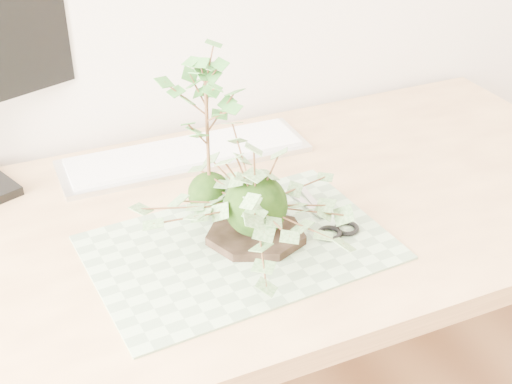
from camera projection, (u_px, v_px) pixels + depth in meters
desk at (219, 261)px, 1.28m from camera, size 1.60×0.70×0.74m
cutting_mat at (240, 247)px, 1.16m from camera, size 0.50×0.35×0.00m
stone_dish at (256, 235)px, 1.18m from camera, size 0.22×0.22×0.01m
ivy_kokedama at (256, 179)px, 1.12m from camera, size 0.34×0.34×0.21m
maple_kokedama at (206, 95)px, 1.14m from camera, size 0.19×0.19×0.32m
keyboard at (185, 155)px, 1.42m from camera, size 0.50×0.16×0.02m
scissors at (331, 224)px, 1.21m from camera, size 0.08×0.17×0.01m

